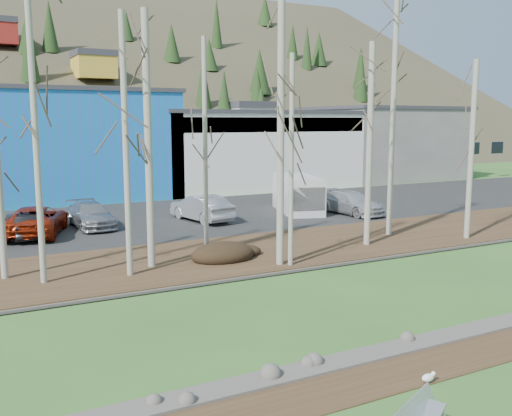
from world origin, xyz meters
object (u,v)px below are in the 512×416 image
car_2 (36,221)px  car_1 (23,226)px  car_4 (201,208)px  van_white (299,194)px  car_3 (91,215)px  car_5 (351,203)px  seagull (428,377)px

car_2 → car_1: bearing=56.4°
car_2 → car_4: size_ratio=1.17×
car_1 → van_white: van_white is taller
car_2 → van_white: van_white is taller
car_1 → car_2: car_2 is taller
car_3 → car_5: size_ratio=0.96×
car_2 → car_5: car_2 is taller
car_2 → car_4: bearing=-161.9°
car_2 → car_3: bearing=-144.2°
car_3 → van_white: van_white is taller
van_white → car_5: bearing=-22.4°
car_3 → car_4: (6.14, -0.97, 0.09)m
seagull → car_1: car_1 is taller
car_1 → van_white: (16.49, 0.58, 0.51)m
car_3 → van_white: 12.90m
car_4 → van_white: bearing=170.5°
car_4 → car_5: bearing=157.3°
car_2 → car_3: (2.95, 0.93, -0.08)m
car_3 → car_2: bearing=-165.8°
car_5 → van_white: size_ratio=0.86×
car_4 → van_white: van_white is taller
car_3 → car_4: bearing=-12.2°
car_5 → car_4: bearing=162.2°
car_4 → seagull: bearing=71.0°
car_3 → car_5: 15.69m
car_1 → car_4: size_ratio=0.83×
car_2 → seagull: bearing=123.5°
van_white → seagull: bearing=-97.4°
car_3 → car_5: car_5 is taller
car_4 → van_white: size_ratio=0.83×
car_5 → car_3: bearing=163.5°
car_4 → car_5: car_4 is taller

